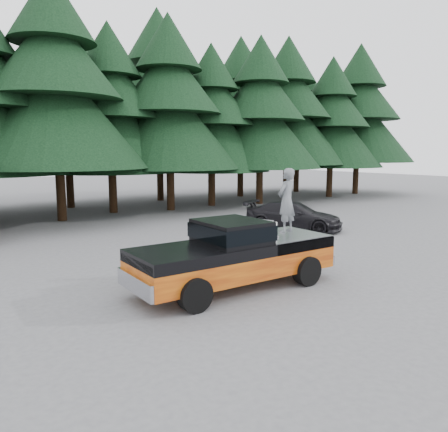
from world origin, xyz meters
TOP-DOWN VIEW (x-y plane):
  - ground at (0.00, 0.00)m, footprint 120.00×120.00m
  - pickup_truck at (-0.27, -0.64)m, footprint 6.00×2.04m
  - truck_cab at (-0.37, -0.64)m, footprint 1.66×1.90m
  - air_compressor at (0.59, -0.84)m, footprint 0.80×0.74m
  - man_on_bed at (1.84, -0.41)m, footprint 0.81×0.64m
  - parked_car at (7.52, 5.20)m, footprint 4.05×5.00m
  - treeline at (0.42, 17.20)m, footprint 60.15×16.05m

SIDE VIEW (x-z plane):
  - ground at x=0.00m, z-range 0.00..0.00m
  - pickup_truck at x=-0.27m, z-range 0.00..1.33m
  - parked_car at x=7.52m, z-range 0.00..1.36m
  - air_compressor at x=0.59m, z-range 1.33..1.77m
  - truck_cab at x=-0.37m, z-range 1.33..1.92m
  - man_on_bed at x=1.84m, z-range 1.33..3.28m
  - treeline at x=0.42m, z-range -1.03..16.47m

